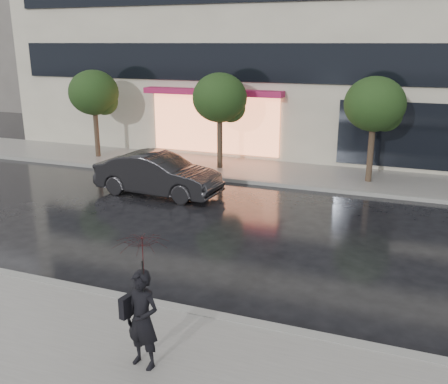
% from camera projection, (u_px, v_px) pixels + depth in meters
% --- Properties ---
extents(ground, '(120.00, 120.00, 0.00)m').
position_uv_depth(ground, '(181.00, 287.00, 10.88)').
color(ground, black).
rests_on(ground, ground).
extents(sidewalk_near, '(60.00, 4.50, 0.12)m').
position_uv_depth(sidewalk_near, '(92.00, 373.00, 7.96)').
color(sidewalk_near, slate).
rests_on(sidewalk_near, ground).
extents(sidewalk_far, '(60.00, 3.50, 0.12)m').
position_uv_depth(sidewalk_far, '(292.00, 174.00, 20.03)').
color(sidewalk_far, slate).
rests_on(sidewalk_far, ground).
extents(curb_near, '(60.00, 0.25, 0.14)m').
position_uv_depth(curb_near, '(159.00, 306.00, 9.97)').
color(curb_near, gray).
rests_on(curb_near, ground).
extents(curb_far, '(60.00, 0.25, 0.14)m').
position_uv_depth(curb_far, '(280.00, 185.00, 18.46)').
color(curb_far, gray).
rests_on(curb_far, ground).
extents(bg_building_left, '(14.00, 10.00, 12.00)m').
position_uv_depth(bg_building_left, '(13.00, 32.00, 42.00)').
color(bg_building_left, '#59544F').
rests_on(bg_building_left, ground).
extents(tree_far_west, '(2.20, 2.20, 3.99)m').
position_uv_depth(tree_far_west, '(95.00, 94.00, 22.08)').
color(tree_far_west, '#33261C').
rests_on(tree_far_west, ground).
extents(tree_mid_west, '(2.20, 2.20, 3.99)m').
position_uv_depth(tree_mid_west, '(221.00, 100.00, 20.02)').
color(tree_mid_west, '#33261C').
rests_on(tree_mid_west, ground).
extents(tree_mid_east, '(2.20, 2.20, 3.99)m').
position_uv_depth(tree_mid_east, '(376.00, 106.00, 17.96)').
color(tree_mid_east, '#33261C').
rests_on(tree_mid_east, ground).
extents(parked_car, '(4.52, 1.78, 1.46)m').
position_uv_depth(parked_car, '(158.00, 174.00, 17.32)').
color(parked_car, black).
rests_on(parked_car, ground).
extents(pedestrian_with_umbrella, '(0.97, 0.98, 2.26)m').
position_uv_depth(pedestrian_with_umbrella, '(142.00, 285.00, 7.65)').
color(pedestrian_with_umbrella, black).
rests_on(pedestrian_with_umbrella, sidewalk_near).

